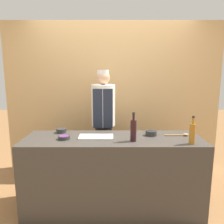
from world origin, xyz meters
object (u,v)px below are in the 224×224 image
object	(u,v)px
cutting_board	(95,137)
chef_center	(102,124)
bottle_amber	(191,133)
bottle_wine	(132,130)
wooden_spoon	(180,135)
sauce_bowl_orange	(150,133)
sauce_bowl_yellow	(60,130)
sauce_bowl_purple	(63,137)

from	to	relation	value
cutting_board	chef_center	distance (m)	0.59
bottle_amber	bottle_wine	size ratio (longest dim) A/B	0.93
cutting_board	chef_center	xyz separation A→B (m)	(0.06, 0.59, 0.01)
bottle_wine	wooden_spoon	size ratio (longest dim) A/B	1.13
cutting_board	wooden_spoon	size ratio (longest dim) A/B	1.38
sauce_bowl_orange	sauce_bowl_yellow	bearing A→B (deg)	173.64
sauce_bowl_purple	bottle_amber	distance (m)	1.40
sauce_bowl_orange	bottle_wine	distance (m)	0.34
bottle_amber	chef_center	distance (m)	1.27
sauce_bowl_orange	sauce_bowl_yellow	size ratio (longest dim) A/B	1.07
bottle_wine	cutting_board	bearing A→B (deg)	163.43
sauce_bowl_yellow	wooden_spoon	world-z (taller)	sauce_bowl_yellow
bottle_amber	sauce_bowl_orange	bearing A→B (deg)	139.73
sauce_bowl_orange	cutting_board	bearing A→B (deg)	-171.52
cutting_board	bottle_amber	size ratio (longest dim) A/B	1.31
sauce_bowl_yellow	sauce_bowl_purple	world-z (taller)	sauce_bowl_yellow
sauce_bowl_orange	sauce_bowl_yellow	distance (m)	1.11
bottle_amber	wooden_spoon	bearing A→B (deg)	94.63
bottle_amber	wooden_spoon	distance (m)	0.32
sauce_bowl_yellow	bottle_wine	distance (m)	0.94
sauce_bowl_purple	bottle_amber	size ratio (longest dim) A/B	0.44
sauce_bowl_purple	sauce_bowl_yellow	bearing A→B (deg)	108.94
sauce_bowl_yellow	cutting_board	world-z (taller)	sauce_bowl_yellow
sauce_bowl_yellow	wooden_spoon	distance (m)	1.46
sauce_bowl_purple	wooden_spoon	bearing A→B (deg)	5.43
cutting_board	chef_center	bearing A→B (deg)	84.02
cutting_board	wooden_spoon	world-z (taller)	wooden_spoon
sauce_bowl_orange	wooden_spoon	size ratio (longest dim) A/B	0.46
wooden_spoon	chef_center	size ratio (longest dim) A/B	0.17
sauce_bowl_purple	wooden_spoon	distance (m)	1.37
cutting_board	sauce_bowl_orange	bearing A→B (deg)	8.48
wooden_spoon	sauce_bowl_orange	bearing A→B (deg)	176.71
bottle_amber	sauce_bowl_purple	bearing A→B (deg)	173.09
bottle_amber	wooden_spoon	xyz separation A→B (m)	(-0.02, 0.30, -0.10)
sauce_bowl_yellow	cutting_board	bearing A→B (deg)	-26.01
sauce_bowl_yellow	sauce_bowl_orange	bearing A→B (deg)	-6.36
sauce_bowl_yellow	bottle_amber	world-z (taller)	bottle_amber
bottle_wine	wooden_spoon	xyz separation A→B (m)	(0.59, 0.20, -0.11)
sauce_bowl_purple	chef_center	size ratio (longest dim) A/B	0.08
sauce_bowl_orange	bottle_amber	world-z (taller)	bottle_amber
wooden_spoon	chef_center	world-z (taller)	chef_center
bottle_wine	wooden_spoon	world-z (taller)	bottle_wine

